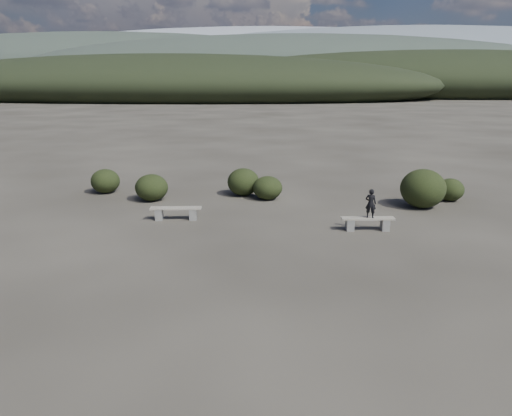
{
  "coord_description": "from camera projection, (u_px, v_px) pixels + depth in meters",
  "views": [
    {
      "loc": [
        0.88,
        -9.94,
        4.71
      ],
      "look_at": [
        -0.08,
        3.5,
        1.1
      ],
      "focal_mm": 35.0,
      "sensor_mm": 36.0,
      "label": 1
    }
  ],
  "objects": [
    {
      "name": "seated_person",
      "position": [
        371.0,
        203.0,
        15.36
      ],
      "size": [
        0.38,
        0.3,
        0.91
      ],
      "primitive_type": "imported",
      "rotation": [
        0.0,
        0.0,
        2.87
      ],
      "color": "black",
      "rests_on": "bench_right"
    },
    {
      "name": "shrub_c",
      "position": [
        268.0,
        188.0,
        19.37
      ],
      "size": [
        1.14,
        1.14,
        0.91
      ],
      "primitive_type": "ellipsoid",
      "color": "black",
      "rests_on": "ground"
    },
    {
      "name": "bench_left",
      "position": [
        176.0,
        212.0,
        16.67
      ],
      "size": [
        1.73,
        0.53,
        0.43
      ],
      "rotation": [
        0.0,
        0.0,
        0.11
      ],
      "color": "slate",
      "rests_on": "ground"
    },
    {
      "name": "shrub_d",
      "position": [
        423.0,
        188.0,
        18.11
      ],
      "size": [
        1.62,
        1.62,
        1.42
      ],
      "primitive_type": "ellipsoid",
      "color": "black",
      "rests_on": "ground"
    },
    {
      "name": "shrub_f",
      "position": [
        105.0,
        181.0,
        20.42
      ],
      "size": [
        1.16,
        1.16,
        0.99
      ],
      "primitive_type": "ellipsoid",
      "color": "black",
      "rests_on": "ground"
    },
    {
      "name": "shrub_b",
      "position": [
        243.0,
        182.0,
        19.99
      ],
      "size": [
        1.28,
        1.28,
        1.1
      ],
      "primitive_type": "ellipsoid",
      "color": "black",
      "rests_on": "ground"
    },
    {
      "name": "shrub_e",
      "position": [
        450.0,
        190.0,
        19.16
      ],
      "size": [
        1.04,
        1.04,
        0.87
      ],
      "primitive_type": "ellipsoid",
      "color": "black",
      "rests_on": "ground"
    },
    {
      "name": "shrub_a",
      "position": [
        152.0,
        188.0,
        19.15
      ],
      "size": [
        1.26,
        1.26,
        1.03
      ],
      "primitive_type": "ellipsoid",
      "color": "black",
      "rests_on": "ground"
    },
    {
      "name": "ground",
      "position": [
        248.0,
        298.0,
        10.85
      ],
      "size": [
        1200.0,
        1200.0,
        0.0
      ],
      "primitive_type": "plane",
      "color": "#2C2922",
      "rests_on": "ground"
    },
    {
      "name": "mountain_ridges",
      "position": [
        280.0,
        65.0,
        335.25
      ],
      "size": [
        500.0,
        400.0,
        56.0
      ],
      "color": "black",
      "rests_on": "ground"
    },
    {
      "name": "bench_right",
      "position": [
        368.0,
        223.0,
        15.52
      ],
      "size": [
        1.67,
        0.47,
        0.41
      ],
      "rotation": [
        0.0,
        0.0,
        0.08
      ],
      "color": "slate",
      "rests_on": "ground"
    }
  ]
}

